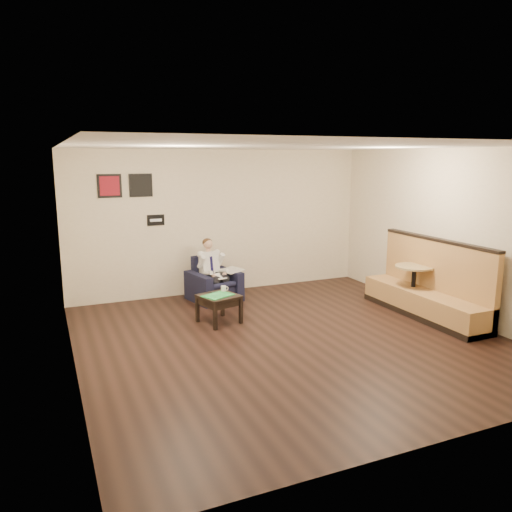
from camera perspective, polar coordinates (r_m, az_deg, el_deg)
name	(u,v)px	position (r m, az deg, el deg)	size (l,w,h in m)	color
ground	(290,339)	(7.52, 3.94, -9.44)	(6.00, 6.00, 0.00)	black
wall_back	(221,222)	(9.87, -3.97, 3.92)	(6.00, 0.02, 2.80)	#EEE1C3
wall_front	(447,300)	(4.76, 21.02, -4.76)	(6.00, 0.02, 2.80)	#EEE1C3
wall_left	(68,264)	(6.37, -20.64, -0.82)	(0.02, 6.00, 2.80)	#EEE1C3
wall_right	(452,234)	(8.92, 21.47, 2.39)	(0.02, 6.00, 2.80)	#EEE1C3
ceiling	(293,146)	(7.04, 4.25, 12.42)	(6.00, 6.00, 0.02)	white
seating_sign	(156,220)	(9.50, -11.38, 4.05)	(0.32, 0.02, 0.20)	black
art_print_left	(110,186)	(9.31, -16.40, 7.69)	(0.42, 0.03, 0.42)	maroon
art_print_right	(141,185)	(9.39, -13.04, 7.88)	(0.42, 0.03, 0.42)	black
armchair	(214,279)	(9.40, -4.83, -2.65)	(0.83, 0.83, 0.80)	black
seated_man	(217,272)	(9.28, -4.51, -1.89)	(0.52, 0.79, 1.10)	silver
lap_papers	(219,276)	(9.22, -4.22, -2.33)	(0.18, 0.26, 0.01)	white
newspaper	(231,270)	(9.47, -2.83, -1.62)	(0.35, 0.44, 0.01)	silver
side_table	(219,309)	(8.16, -4.25, -6.05)	(0.57, 0.57, 0.46)	black
green_folder	(218,295)	(8.05, -4.37, -4.51)	(0.46, 0.33, 0.01)	green
coffee_mug	(224,289)	(8.28, -3.73, -3.76)	(0.08, 0.08, 0.10)	white
smartphone	(216,292)	(8.25, -4.65, -4.15)	(0.14, 0.07, 0.01)	black
banquette	(425,279)	(8.85, 18.79, -2.47)	(0.60, 2.53, 1.29)	#A97941
cafe_table	(413,288)	(9.12, 17.51, -3.56)	(0.65, 0.65, 0.81)	#9F8556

